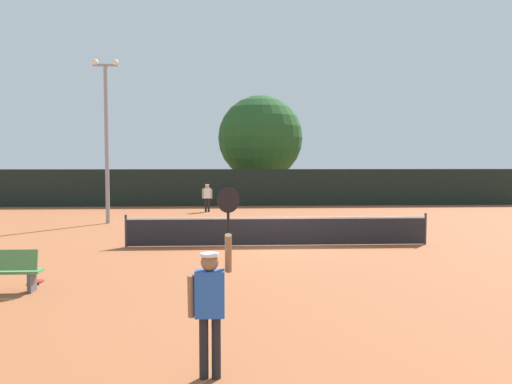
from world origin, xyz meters
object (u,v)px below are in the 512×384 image
object	(u,v)px
tennis_ball	(348,234)
spare_racket	(37,281)
large_tree	(260,138)
player_receiving	(207,195)
parked_car_near	(370,188)
player_serving	(211,296)
light_pole	(106,130)

from	to	relation	value
tennis_ball	spare_racket	world-z (taller)	tennis_ball
spare_racket	large_tree	bearing A→B (deg)	75.37
spare_racket	large_tree	size ratio (longest dim) A/B	0.07
player_receiving	parked_car_near	world-z (taller)	parked_car_near
player_serving	parked_car_near	xyz separation A→B (m)	(11.39, 33.10, -0.31)
parked_car_near	large_tree	bearing A→B (deg)	-167.91
parked_car_near	player_serving	bearing A→B (deg)	-103.64
player_receiving	spare_racket	distance (m)	17.12
player_receiving	large_tree	size ratio (longest dim) A/B	0.20
tennis_ball	spare_racket	bearing A→B (deg)	-140.87
player_serving	parked_car_near	world-z (taller)	player_serving
spare_racket	parked_car_near	bearing A→B (deg)	60.43
player_receiving	parked_car_near	xyz separation A→B (m)	(12.33, 10.76, -0.17)
light_pole	parked_car_near	size ratio (longest dim) A/B	1.71
tennis_ball	parked_car_near	xyz separation A→B (m)	(6.52, 20.13, 0.74)
spare_racket	parked_car_near	distance (m)	31.67
tennis_ball	parked_car_near	world-z (taller)	parked_car_near
tennis_ball	light_pole	size ratio (longest dim) A/B	0.01
light_pole	large_tree	xyz separation A→B (m)	(7.97, 14.84, 0.34)
tennis_ball	light_pole	bearing A→B (deg)	157.23
light_pole	large_tree	size ratio (longest dim) A/B	0.96
player_serving	player_receiving	bearing A→B (deg)	92.40
large_tree	parked_car_near	bearing A→B (deg)	6.74
tennis_ball	light_pole	distance (m)	11.80
player_serving	large_tree	size ratio (longest dim) A/B	0.32
player_serving	light_pole	world-z (taller)	light_pole
large_tree	parked_car_near	size ratio (longest dim) A/B	1.79
spare_racket	large_tree	xyz separation A→B (m)	(6.92, 26.51, 4.59)
large_tree	spare_racket	bearing A→B (deg)	-104.63
large_tree	player_serving	bearing A→B (deg)	-94.79
light_pole	parked_car_near	xyz separation A→B (m)	(16.68, 15.87, -3.50)
light_pole	parked_car_near	bearing A→B (deg)	43.59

